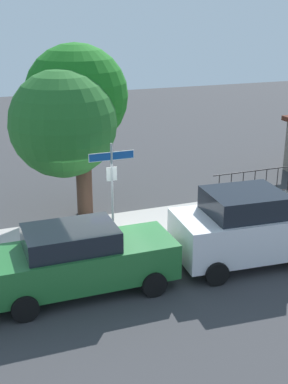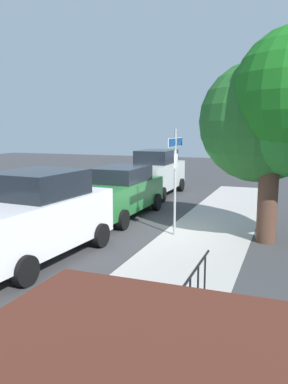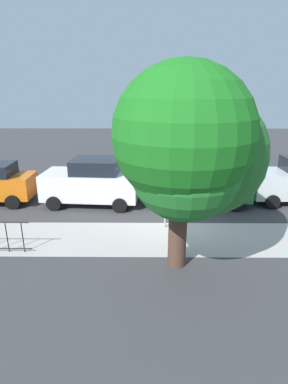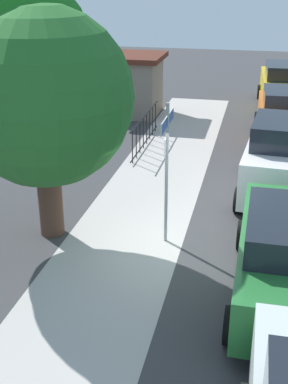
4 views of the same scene
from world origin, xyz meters
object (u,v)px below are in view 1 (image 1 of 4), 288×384
at_px(shade_tree, 71,112).
at_px(car_green, 81,259).
at_px(car_white, 250,227).
at_px(street_sign, 112,176).

xyz_separation_m(shade_tree, car_green, (-1.15, -5.39, -2.63)).
height_order(shade_tree, car_white, shade_tree).
bearing_deg(car_white, car_green, -176.58).
xyz_separation_m(street_sign, shade_tree, (-0.48, 2.88, 1.41)).
distance_m(street_sign, car_white, 4.22).
distance_m(shade_tree, car_white, 7.02).
relative_size(street_sign, shade_tree, 0.54).
relative_size(shade_tree, car_green, 1.23).
distance_m(street_sign, car_green, 3.24).
bearing_deg(car_green, street_sign, 57.43).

